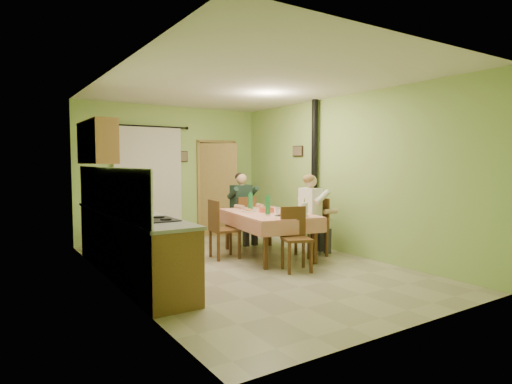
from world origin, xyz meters
TOP-DOWN VIEW (x-y plane):
  - floor at (0.00, 0.00)m, footprint 4.00×6.00m
  - room_shell at (0.00, 0.00)m, footprint 4.04×6.04m
  - kitchen_run at (-1.71, 0.40)m, footprint 0.64×3.64m
  - upper_cabinets at (-1.82, 1.70)m, footprint 0.35×1.40m
  - curtain at (-0.55, 2.90)m, footprint 1.70×0.07m
  - doorway at (1.01, 2.86)m, footprint 0.96×0.53m
  - dining_table at (0.70, 0.42)m, footprint 1.42×2.07m
  - tableware at (0.69, 0.32)m, footprint 0.70×1.68m
  - chair_far at (0.84, 1.49)m, footprint 0.42×0.42m
  - chair_near at (0.48, -0.65)m, footprint 0.51×0.51m
  - chair_right at (1.36, 0.02)m, footprint 0.47×0.47m
  - chair_left at (-0.02, 0.68)m, footprint 0.48×0.48m
  - man_far at (0.84, 1.51)m, footprint 0.59×0.47m
  - man_right at (1.35, 0.02)m, footprint 0.48×0.60m
  - stove_flue at (1.90, 0.60)m, footprint 0.24×0.24m
  - picture_back at (0.25, 2.97)m, footprint 0.19×0.03m
  - picture_right at (1.97, 1.20)m, footprint 0.03×0.31m

SIDE VIEW (x-z plane):
  - floor at x=0.00m, z-range -0.01..0.01m
  - chair_near at x=0.48m, z-range -0.19..0.77m
  - chair_far at x=0.84m, z-range -0.19..0.77m
  - chair_left at x=-0.02m, z-range -0.21..0.79m
  - chair_right at x=1.36m, z-range -0.21..0.79m
  - dining_table at x=0.70m, z-range 0.00..0.76m
  - kitchen_run at x=-1.71m, z-range -0.30..1.26m
  - tableware at x=0.69m, z-range 0.66..0.99m
  - man_far at x=0.84m, z-range 0.18..1.57m
  - man_right at x=1.35m, z-range 0.18..1.57m
  - stove_flue at x=1.90m, z-range -0.38..2.42m
  - doorway at x=1.01m, z-range -0.02..2.13m
  - curtain at x=-0.55m, z-range 0.15..2.37m
  - picture_back at x=0.25m, z-range 1.64..1.86m
  - room_shell at x=0.00m, z-range 0.41..3.23m
  - picture_right at x=1.97m, z-range 1.75..1.96m
  - upper_cabinets at x=-1.82m, z-range 1.60..2.30m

